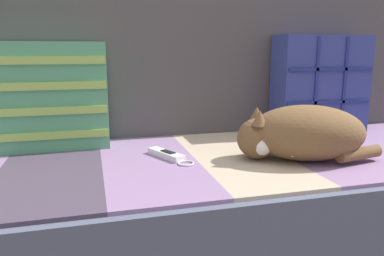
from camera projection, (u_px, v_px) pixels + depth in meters
The scene contains 6 objects.
couch at pixel (230, 210), 1.26m from camera, with size 2.04×0.82×0.40m.
sofa_backrest at pixel (202, 61), 1.48m from camera, with size 2.00×0.14×0.56m.
throw_pillow_quilted at pixel (320, 84), 1.48m from camera, with size 0.37×0.14×0.38m.
throw_pillow_striped at pixel (36, 97), 1.21m from camera, with size 0.45×0.14×0.35m.
sleeping_cat at pixel (299, 134), 1.10m from camera, with size 0.40×0.30×0.16m.
game_remote_far at pixel (168, 155), 1.14m from camera, with size 0.12×0.19×0.02m.
Camera 1 is at (-0.43, -0.96, 0.73)m, focal length 35.00 mm.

